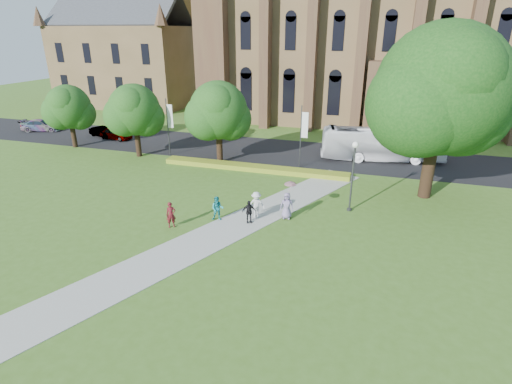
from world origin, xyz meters
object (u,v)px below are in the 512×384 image
(streetlamp, at_px, (353,168))
(car_2, at_px, (41,125))
(car_0, at_px, (116,133))
(large_tree, at_px, (442,90))
(car_1, at_px, (102,132))
(tour_coach, at_px, (382,144))
(pedestrian_0, at_px, (171,215))

(streetlamp, distance_m, car_2, 43.37)
(streetlamp, height_order, car_0, streetlamp)
(car_2, bearing_deg, streetlamp, -127.57)
(large_tree, distance_m, car_1, 38.75)
(car_1, relative_size, car_2, 0.75)
(large_tree, relative_size, car_0, 3.13)
(streetlamp, height_order, car_1, streetlamp)
(car_0, bearing_deg, tour_coach, -78.22)
(tour_coach, xyz_separation_m, pedestrian_0, (-13.20, -19.84, -0.78))
(car_1, height_order, car_2, car_2)
(large_tree, height_order, car_0, large_tree)
(car_0, height_order, pedestrian_0, pedestrian_0)
(tour_coach, distance_m, pedestrian_0, 23.84)
(streetlamp, relative_size, car_2, 1.04)
(car_2, bearing_deg, pedestrian_0, -142.98)
(large_tree, xyz_separation_m, pedestrian_0, (-16.75, -10.81, -7.44))
(tour_coach, height_order, pedestrian_0, tour_coach)
(large_tree, bearing_deg, streetlamp, -140.71)
(car_0, bearing_deg, pedestrian_0, -126.52)
(car_2, xyz_separation_m, pedestrian_0, (29.83, -19.98, 0.18))
(large_tree, height_order, tour_coach, large_tree)
(tour_coach, height_order, car_0, tour_coach)
(streetlamp, relative_size, car_1, 1.39)
(car_0, bearing_deg, streetlamp, -103.31)
(large_tree, bearing_deg, pedestrian_0, -147.18)
(tour_coach, relative_size, car_1, 3.21)
(streetlamp, xyz_separation_m, large_tree, (5.50, 4.50, 5.07))
(large_tree, bearing_deg, car_2, 168.86)
(tour_coach, xyz_separation_m, car_1, (-33.38, -0.22, -1.07))
(streetlamp, distance_m, pedestrian_0, 13.11)
(tour_coach, bearing_deg, pedestrian_0, 136.29)
(large_tree, relative_size, pedestrian_0, 7.42)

